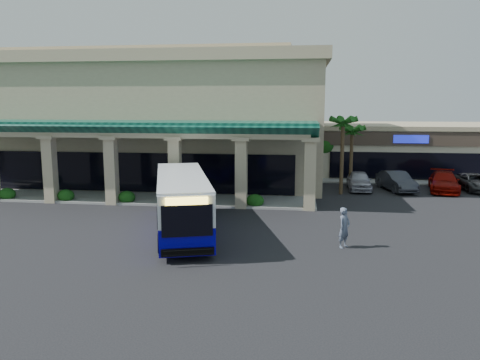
# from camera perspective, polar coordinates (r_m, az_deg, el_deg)

# --- Properties ---
(ground) EXTENTS (110.00, 110.00, 0.00)m
(ground) POSITION_cam_1_polar(r_m,az_deg,el_deg) (26.63, -4.52, -5.74)
(ground) COLOR black
(main_building) EXTENTS (30.80, 14.80, 11.35)m
(main_building) POSITION_cam_1_polar(r_m,az_deg,el_deg) (43.30, -10.62, 7.51)
(main_building) COLOR tan
(main_building) RESTS_ON ground
(arcade) EXTENTS (30.00, 6.20, 5.70)m
(arcade) POSITION_cam_1_polar(r_m,az_deg,el_deg) (34.89, -15.17, 2.31)
(arcade) COLOR #0A4033
(arcade) RESTS_ON ground
(strip_mall) EXTENTS (22.50, 12.50, 4.90)m
(strip_mall) POSITION_cam_1_polar(r_m,az_deg,el_deg) (50.92, 21.85, 3.61)
(strip_mall) COLOR beige
(strip_mall) RESTS_ON ground
(palm_0) EXTENTS (2.40, 2.40, 6.60)m
(palm_0) POSITION_cam_1_polar(r_m,az_deg,el_deg) (36.45, 12.35, 3.41)
(palm_0) COLOR #195316
(palm_0) RESTS_ON ground
(palm_1) EXTENTS (2.40, 2.40, 5.80)m
(palm_1) POSITION_cam_1_polar(r_m,az_deg,el_deg) (39.56, 13.43, 3.24)
(palm_1) COLOR #195316
(palm_1) RESTS_ON ground
(broadleaf_tree) EXTENTS (2.60, 2.60, 4.81)m
(broadleaf_tree) POSITION_cam_1_polar(r_m,az_deg,el_deg) (44.42, 10.19, 3.34)
(broadleaf_tree) COLOR #12430F
(broadleaf_tree) RESTS_ON ground
(transit_bus) EXTENTS (5.72, 11.39, 3.11)m
(transit_bus) POSITION_cam_1_polar(r_m,az_deg,el_deg) (25.54, -7.09, -2.85)
(transit_bus) COLOR #0A009A
(transit_bus) RESTS_ON ground
(pedestrian) EXTENTS (0.81, 0.86, 1.97)m
(pedestrian) POSITION_cam_1_polar(r_m,az_deg,el_deg) (23.21, 12.59, -5.69)
(pedestrian) COLOR #515C70
(pedestrian) RESTS_ON ground
(car_silver) EXTENTS (1.85, 4.46, 1.51)m
(car_silver) POSITION_cam_1_polar(r_m,az_deg,el_deg) (38.92, 14.30, -0.08)
(car_silver) COLOR #A9A7B5
(car_silver) RESTS_ON ground
(car_white) EXTENTS (2.72, 4.97, 1.55)m
(car_white) POSITION_cam_1_polar(r_m,az_deg,el_deg) (39.41, 18.52, -0.13)
(car_white) COLOR #2F3138
(car_white) RESTS_ON ground
(car_red) EXTENTS (3.21, 5.65, 1.54)m
(car_red) POSITION_cam_1_polar(r_m,az_deg,el_deg) (40.51, 23.59, -0.19)
(car_red) COLOR #7B0903
(car_red) RESTS_ON ground
(car_gray) EXTENTS (2.69, 5.05, 1.35)m
(car_gray) POSITION_cam_1_polar(r_m,az_deg,el_deg) (41.90, 26.67, -0.24)
(car_gray) COLOR #323437
(car_gray) RESTS_ON ground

